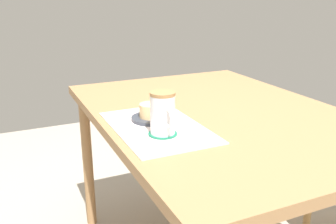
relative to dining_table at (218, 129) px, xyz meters
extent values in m
cylinder|color=#997047|center=(-0.58, -0.40, -0.32)|extent=(0.05, 0.05, 0.71)
cylinder|color=#997047|center=(-0.58, 0.40, -0.32)|extent=(0.05, 0.05, 0.71)
cube|color=#997047|center=(0.00, 0.00, 0.06)|extent=(1.27, 0.91, 0.04)
cylinder|color=tan|center=(-0.02, 0.57, -0.46)|extent=(0.04, 0.04, 0.43)
cube|color=silver|center=(0.07, -0.29, 0.08)|extent=(0.45, 0.28, 0.00)
cylinder|color=#333842|center=(0.00, -0.28, 0.08)|extent=(0.14, 0.14, 0.01)
cylinder|color=#E5BC7F|center=(0.00, -0.28, 0.11)|extent=(0.08, 0.08, 0.05)
cylinder|color=#196B4C|center=(0.15, -0.30, 0.08)|extent=(0.09, 0.09, 0.00)
cylinder|color=white|center=(0.15, -0.30, 0.15)|extent=(0.08, 0.08, 0.13)
cylinder|color=#9E7547|center=(0.15, -0.30, 0.21)|extent=(0.08, 0.08, 0.01)
torus|color=white|center=(0.19, -0.30, 0.15)|extent=(0.06, 0.01, 0.06)
camera|label=1|loc=(1.17, -0.75, 0.52)|focal=40.00mm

